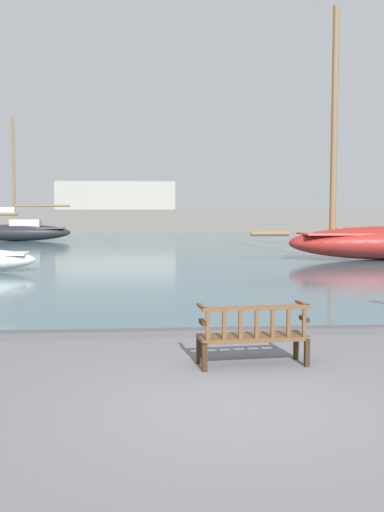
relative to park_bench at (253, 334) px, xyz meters
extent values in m
plane|color=slate|center=(-0.53, -1.70, -0.47)|extent=(160.00, 160.00, 0.00)
cube|color=#476670|center=(-0.53, 42.30, -0.43)|extent=(100.00, 80.00, 0.08)
cube|color=#4C4C50|center=(-0.53, 2.15, -0.41)|extent=(40.00, 0.30, 0.12)
cube|color=#322113|center=(-0.79, 0.19, -0.26)|extent=(0.08, 0.08, 0.42)
cube|color=#322113|center=(0.74, 0.33, -0.26)|extent=(0.08, 0.08, 0.42)
cube|color=#322113|center=(-0.74, -0.26, -0.26)|extent=(0.08, 0.08, 0.42)
cube|color=#322113|center=(0.78, -0.12, -0.26)|extent=(0.08, 0.08, 0.42)
cube|color=brown|center=(0.00, 0.04, -0.05)|extent=(1.64, 0.67, 0.06)
cube|color=brown|center=(0.02, -0.18, 0.42)|extent=(1.60, 0.20, 0.06)
cube|color=brown|center=(-0.70, -0.25, 0.19)|extent=(0.06, 0.05, 0.41)
cube|color=brown|center=(-0.46, -0.23, 0.19)|extent=(0.06, 0.05, 0.41)
cube|color=brown|center=(-0.22, -0.21, 0.19)|extent=(0.06, 0.05, 0.41)
cube|color=brown|center=(0.02, -0.18, 0.19)|extent=(0.06, 0.05, 0.41)
cube|color=brown|center=(0.26, -0.16, 0.19)|extent=(0.06, 0.05, 0.41)
cube|color=brown|center=(0.50, -0.14, 0.19)|extent=(0.06, 0.05, 0.41)
cube|color=brown|center=(0.73, -0.11, 0.19)|extent=(0.06, 0.05, 0.41)
cube|color=#322113|center=(-0.76, -0.13, 0.22)|extent=(0.09, 0.30, 0.06)
cube|color=brown|center=(-0.77, -0.04, 0.43)|extent=(0.10, 0.47, 0.04)
cube|color=#322113|center=(0.77, 0.02, 0.22)|extent=(0.09, 0.30, 0.06)
cube|color=brown|center=(0.76, 0.11, 0.43)|extent=(0.10, 0.47, 0.04)
cylinder|color=brown|center=(6.96, 17.59, 5.96)|extent=(0.29, 0.29, 10.20)
cylinder|color=brown|center=(4.05, 17.62, 0.84)|extent=(1.76, 0.25, 0.23)
ellipsoid|color=black|center=(-11.56, 36.61, 0.25)|extent=(8.03, 2.23, 1.29)
cube|color=#4C4C51|center=(-11.56, 36.61, 0.61)|extent=(7.06, 1.69, 0.08)
cube|color=beige|center=(-10.97, 36.62, 0.96)|extent=(2.26, 1.19, 0.62)
cylinder|color=brown|center=(-11.76, 36.61, 4.86)|extent=(0.21, 0.21, 8.42)
cylinder|color=brown|center=(-9.67, 36.64, 2.32)|extent=(4.20, 0.24, 0.17)
cylinder|color=brown|center=(11.62, 27.98, 0.72)|extent=(1.92, 0.23, 0.17)
cube|color=#66605B|center=(-0.53, 54.78, 0.83)|extent=(51.76, 2.40, 2.60)
cube|color=gray|center=(-5.06, 54.78, 3.65)|extent=(12.93, 2.00, 3.04)
camera|label=1|loc=(-1.53, -8.18, 1.79)|focal=40.00mm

